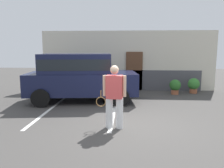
{
  "coord_description": "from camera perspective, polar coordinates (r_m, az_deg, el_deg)",
  "views": [
    {
      "loc": [
        -0.01,
        -6.44,
        2.24
      ],
      "look_at": [
        -0.53,
        1.2,
        1.05
      ],
      "focal_mm": 35.92,
      "sensor_mm": 36.0,
      "label": 1
    }
  ],
  "objects": [
    {
      "name": "parking_stripe_1",
      "position": [
        8.26,
        0.55,
        -6.88
      ],
      "size": [
        0.12,
        4.4,
        0.01
      ],
      "primitive_type": "cube",
      "color": "silver",
      "rests_on": "ground_plane"
    },
    {
      "name": "potted_plant_secondary",
      "position": [
        12.22,
        20.06,
        -0.21
      ],
      "size": [
        0.59,
        0.59,
        0.78
      ],
      "color": "#9E5638",
      "rests_on": "ground_plane"
    },
    {
      "name": "tennis_player_man",
      "position": [
        6.33,
        0.57,
        -3.11
      ],
      "size": [
        0.91,
        0.32,
        1.8
      ],
      "rotation": [
        0.0,
        0.0,
        3.04
      ],
      "color": "white",
      "rests_on": "ground_plane"
    },
    {
      "name": "parked_suv",
      "position": [
        9.69,
        -8.2,
        2.26
      ],
      "size": [
        4.79,
        2.6,
        2.05
      ],
      "rotation": [
        0.0,
        0.0,
        0.12
      ],
      "color": "#141938",
      "rests_on": "ground_plane"
    },
    {
      "name": "ground_plane",
      "position": [
        6.82,
        3.83,
        -10.37
      ],
      "size": [
        40.0,
        40.0,
        0.0
      ],
      "primitive_type": "plane",
      "color": "#423F3D"
    },
    {
      "name": "parking_stripe_0",
      "position": [
        8.74,
        -15.64,
        -6.33
      ],
      "size": [
        0.12,
        4.4,
        0.01
      ],
      "primitive_type": "cube",
      "color": "silver",
      "rests_on": "ground_plane"
    },
    {
      "name": "house_frontage",
      "position": [
        12.52,
        3.99,
        5.53
      ],
      "size": [
        9.5,
        0.4,
        3.24
      ],
      "color": "beige",
      "rests_on": "ground_plane"
    },
    {
      "name": "potted_plant_by_porch",
      "position": [
        11.64,
        15.76,
        -0.52
      ],
      "size": [
        0.56,
        0.56,
        0.74
      ],
      "color": "#9E5638",
      "rests_on": "ground_plane"
    }
  ]
}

